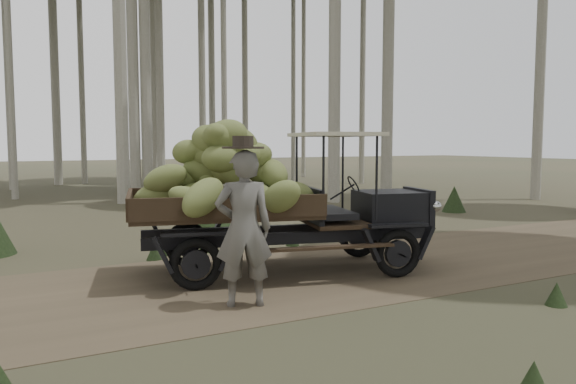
# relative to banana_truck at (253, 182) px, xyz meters

# --- Properties ---
(ground) EXTENTS (120.00, 120.00, 0.00)m
(ground) POSITION_rel_banana_truck_xyz_m (0.12, -0.35, -1.44)
(ground) COLOR #473D2B
(ground) RESTS_ON ground
(dirt_track) EXTENTS (70.00, 4.00, 0.01)m
(dirt_track) POSITION_rel_banana_truck_xyz_m (0.12, -0.35, -1.43)
(dirt_track) COLOR brown
(dirt_track) RESTS_ON ground
(banana_truck) EXTENTS (5.03, 2.72, 2.47)m
(banana_truck) POSITION_rel_banana_truck_xyz_m (0.00, 0.00, 0.00)
(banana_truck) COLOR black
(banana_truck) RESTS_ON ground
(farmer) EXTENTS (0.82, 0.66, 2.13)m
(farmer) POSITION_rel_banana_truck_xyz_m (-0.80, -1.51, -0.43)
(farmer) COLOR #5E5B56
(farmer) RESTS_ON ground
(undergrowth) EXTENTS (24.87, 23.46, 1.37)m
(undergrowth) POSITION_rel_banana_truck_xyz_m (-3.34, 1.21, -0.91)
(undergrowth) COLOR #233319
(undergrowth) RESTS_ON ground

